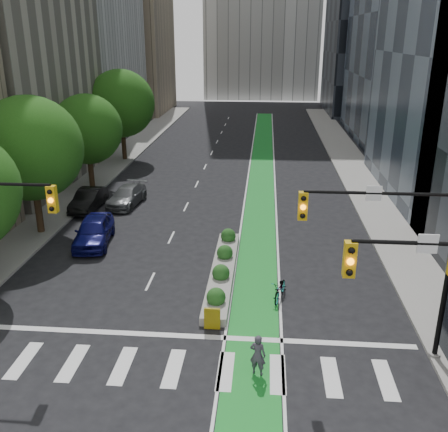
% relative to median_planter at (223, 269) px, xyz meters
% --- Properties ---
extents(ground, '(160.00, 160.00, 0.00)m').
position_rel_median_planter_xyz_m(ground, '(-1.20, -7.04, -0.37)').
color(ground, black).
rests_on(ground, ground).
extents(sidewalk_left, '(3.60, 90.00, 0.15)m').
position_rel_median_planter_xyz_m(sidewalk_left, '(-13.00, 17.96, -0.30)').
color(sidewalk_left, gray).
rests_on(sidewalk_left, ground).
extents(sidewalk_right, '(3.60, 90.00, 0.15)m').
position_rel_median_planter_xyz_m(sidewalk_right, '(10.60, 17.96, -0.30)').
color(sidewalk_right, gray).
rests_on(sidewalk_right, ground).
extents(bike_lane_paint, '(2.20, 70.00, 0.01)m').
position_rel_median_planter_xyz_m(bike_lane_paint, '(1.80, 22.96, -0.37)').
color(bike_lane_paint, '#188729').
rests_on(bike_lane_paint, ground).
extents(building_tan_far, '(14.00, 16.00, 26.00)m').
position_rel_median_planter_xyz_m(building_tan_far, '(-21.20, 58.96, 12.63)').
color(building_tan_far, tan).
rests_on(building_tan_far, ground).
extents(building_dark_end, '(14.00, 18.00, 28.00)m').
position_rel_median_planter_xyz_m(building_dark_end, '(18.80, 60.96, 13.63)').
color(building_dark_end, black).
rests_on(building_dark_end, ground).
extents(tree_mid, '(6.40, 6.40, 8.78)m').
position_rel_median_planter_xyz_m(tree_mid, '(-12.20, 4.96, 5.20)').
color(tree_mid, black).
rests_on(tree_mid, ground).
extents(tree_midfar, '(5.60, 5.60, 7.76)m').
position_rel_median_planter_xyz_m(tree_midfar, '(-12.20, 14.96, 4.57)').
color(tree_midfar, black).
rests_on(tree_midfar, ground).
extents(tree_far, '(6.60, 6.60, 9.00)m').
position_rel_median_planter_xyz_m(tree_far, '(-12.20, 24.96, 5.32)').
color(tree_far, black).
rests_on(tree_far, ground).
extents(signal_right, '(5.82, 0.51, 7.20)m').
position_rel_median_planter_xyz_m(signal_right, '(7.47, -6.57, 4.43)').
color(signal_right, black).
rests_on(signal_right, ground).
extents(median_planter, '(1.20, 10.26, 1.10)m').
position_rel_median_planter_xyz_m(median_planter, '(0.00, 0.00, 0.00)').
color(median_planter, gray).
rests_on(median_planter, ground).
extents(bicycle, '(1.14, 2.07, 1.03)m').
position_rel_median_planter_xyz_m(bicycle, '(3.00, -2.25, 0.14)').
color(bicycle, gray).
rests_on(bicycle, ground).
extents(cyclist, '(0.71, 0.56, 1.69)m').
position_rel_median_planter_xyz_m(cyclist, '(2.02, -8.10, 0.48)').
color(cyclist, '#3C3843').
rests_on(cyclist, ground).
extents(parked_car_left_near, '(2.63, 5.17, 1.69)m').
position_rel_median_planter_xyz_m(parked_car_left_near, '(-8.20, 3.61, 0.47)').
color(parked_car_left_near, '#0D0E4F').
rests_on(parked_car_left_near, ground).
extents(parked_car_left_mid, '(1.66, 4.57, 1.50)m').
position_rel_median_planter_xyz_m(parked_car_left_mid, '(-10.70, 9.84, 0.38)').
color(parked_car_left_mid, black).
rests_on(parked_car_left_mid, ground).
extents(parked_car_left_far, '(2.46, 4.92, 1.37)m').
position_rel_median_planter_xyz_m(parked_car_left_far, '(-8.20, 11.11, 0.31)').
color(parked_car_left_far, '#505255').
rests_on(parked_car_left_far, ground).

